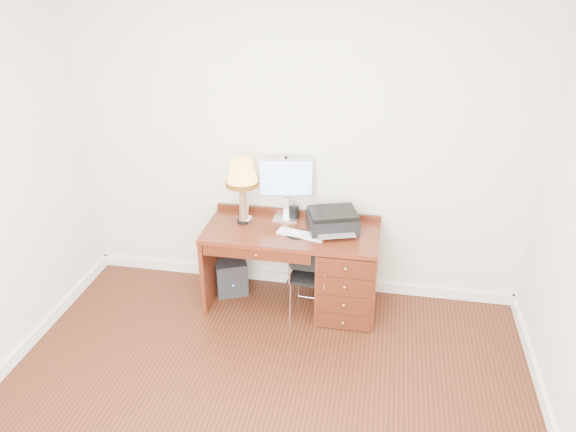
% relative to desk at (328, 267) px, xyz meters
% --- Properties ---
extents(ground, '(4.00, 4.00, 0.00)m').
position_rel_desk_xyz_m(ground, '(-0.32, -1.40, -0.41)').
color(ground, '#34160B').
rests_on(ground, ground).
extents(room_shell, '(4.00, 4.00, 4.00)m').
position_rel_desk_xyz_m(room_shell, '(-0.32, -0.77, -0.36)').
color(room_shell, white).
rests_on(room_shell, ground).
extents(desk, '(1.50, 0.67, 0.75)m').
position_rel_desk_xyz_m(desk, '(0.00, 0.00, 0.00)').
color(desk, '#5A2213').
rests_on(desk, ground).
extents(monitor, '(0.49, 0.19, 0.56)m').
position_rel_desk_xyz_m(monitor, '(-0.41, 0.24, 0.69)').
color(monitor, silver).
rests_on(monitor, desk).
extents(keyboard, '(0.43, 0.21, 0.02)m').
position_rel_desk_xyz_m(keyboard, '(-0.23, -0.08, 0.34)').
color(keyboard, white).
rests_on(keyboard, desk).
extents(mouse_pad, '(0.19, 0.19, 0.04)m').
position_rel_desk_xyz_m(mouse_pad, '(-0.26, -0.07, 0.35)').
color(mouse_pad, black).
rests_on(mouse_pad, desk).
extents(printer, '(0.49, 0.43, 0.18)m').
position_rel_desk_xyz_m(printer, '(0.02, 0.06, 0.43)').
color(printer, black).
rests_on(printer, desk).
extents(leg_lamp, '(0.29, 0.29, 0.59)m').
position_rel_desk_xyz_m(leg_lamp, '(-0.77, 0.08, 0.77)').
color(leg_lamp, black).
rests_on(leg_lamp, desk).
extents(phone, '(0.09, 0.09, 0.18)m').
position_rel_desk_xyz_m(phone, '(-0.75, 0.09, 0.39)').
color(phone, white).
rests_on(phone, desk).
extents(pen_cup, '(0.09, 0.09, 0.11)m').
position_rel_desk_xyz_m(pen_cup, '(-0.34, 0.23, 0.39)').
color(pen_cup, black).
rests_on(pen_cup, desk).
extents(chair, '(0.38, 0.38, 0.75)m').
position_rel_desk_xyz_m(chair, '(-0.13, -0.18, 0.04)').
color(chair, black).
rests_on(chair, ground).
extents(equipment_box, '(0.37, 0.37, 0.33)m').
position_rel_desk_xyz_m(equipment_box, '(-0.92, 0.10, -0.25)').
color(equipment_box, black).
rests_on(equipment_box, ground).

